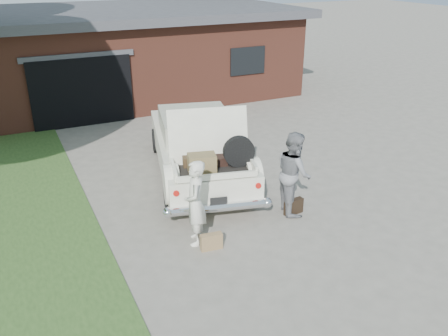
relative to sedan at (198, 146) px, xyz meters
name	(u,v)px	position (x,y,z in m)	size (l,w,h in m)	color
ground	(237,228)	(-0.33, -2.76, -0.77)	(90.00, 90.00, 0.00)	gray
house	(128,51)	(0.66, 8.71, 0.90)	(12.80, 7.80, 3.30)	brown
sedan	(198,146)	(0.00, 0.00, 0.00)	(3.20, 5.58, 2.15)	white
woman_left	(195,203)	(-1.26, -2.87, 0.07)	(0.61, 0.40, 1.68)	silver
woman_right	(294,173)	(1.09, -2.60, 0.13)	(0.87, 0.68, 1.79)	gray
suitcase_left	(211,242)	(-1.10, -3.22, -0.61)	(0.42, 0.13, 0.32)	#99784E
suitcase_right	(294,207)	(1.04, -2.75, -0.60)	(0.43, 0.14, 0.34)	black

